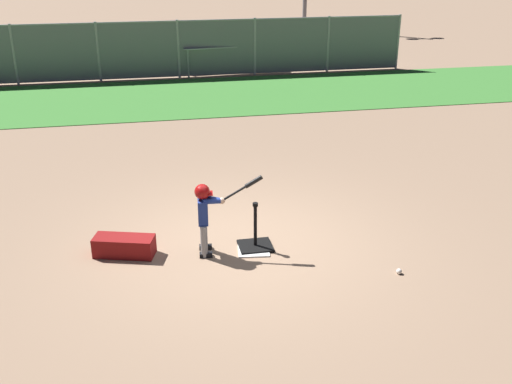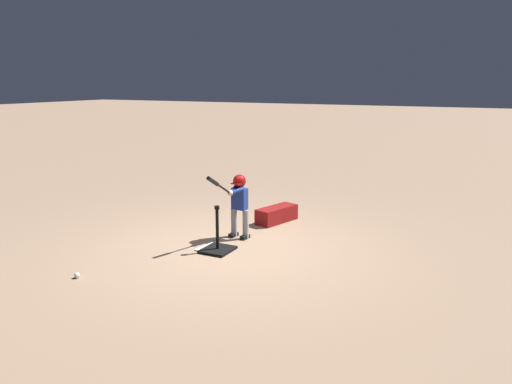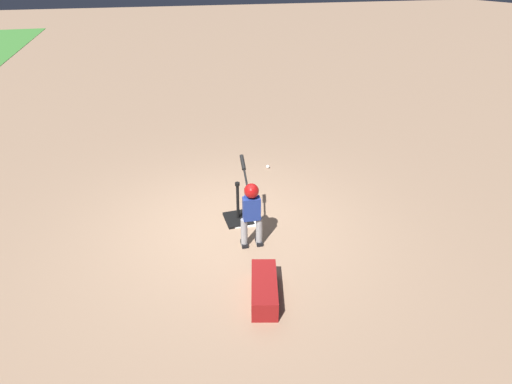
{
  "view_description": "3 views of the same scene",
  "coord_description": "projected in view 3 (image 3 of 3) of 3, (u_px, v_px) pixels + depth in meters",
  "views": [
    {
      "loc": [
        -1.3,
        -7.65,
        4.12
      ],
      "look_at": [
        0.18,
        -0.16,
        0.87
      ],
      "focal_mm": 42.0,
      "sensor_mm": 36.0,
      "label": 1
    },
    {
      "loc": [
        6.31,
        3.58,
        2.52
      ],
      "look_at": [
        -0.58,
        0.12,
        0.79
      ],
      "focal_mm": 35.0,
      "sensor_mm": 36.0,
      "label": 2
    },
    {
      "loc": [
        -5.27,
        1.19,
        3.67
      ],
      "look_at": [
        -0.27,
        -0.33,
        0.74
      ],
      "focal_mm": 28.0,
      "sensor_mm": 36.0,
      "label": 3
    }
  ],
  "objects": [
    {
      "name": "equipment_bag",
      "position": [
        264.0,
        289.0,
        5.03
      ],
      "size": [
        0.9,
        0.55,
        0.28
      ],
      "primitive_type": "cube",
      "rotation": [
        0.0,
        0.0,
        -0.29
      ],
      "color": "maroon",
      "rests_on": "ground_plane"
    },
    {
      "name": "ground_plane",
      "position": [
        232.0,
        227.0,
        6.5
      ],
      "size": [
        90.0,
        90.0,
        0.0
      ],
      "primitive_type": "plane",
      "color": "#93755B"
    },
    {
      "name": "baseball",
      "position": [
        268.0,
        167.0,
        8.38
      ],
      "size": [
        0.07,
        0.07,
        0.07
      ],
      "primitive_type": "sphere",
      "color": "white",
      "rests_on": "ground_plane"
    },
    {
      "name": "batting_tee",
      "position": [
        238.0,
        215.0,
        6.63
      ],
      "size": [
        0.48,
        0.43,
        0.7
      ],
      "color": "black",
      "rests_on": "ground_plane"
    },
    {
      "name": "home_plate",
      "position": [
        243.0,
        220.0,
        6.66
      ],
      "size": [
        0.49,
        0.49,
        0.02
      ],
      "primitive_type": "cube",
      "rotation": [
        0.0,
        0.0,
        -0.13
      ],
      "color": "white",
      "rests_on": "ground_plane"
    },
    {
      "name": "batter_child",
      "position": [
        251.0,
        206.0,
        5.77
      ],
      "size": [
        0.94,
        0.34,
        1.16
      ],
      "color": "gray",
      "rests_on": "ground_plane"
    }
  ]
}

